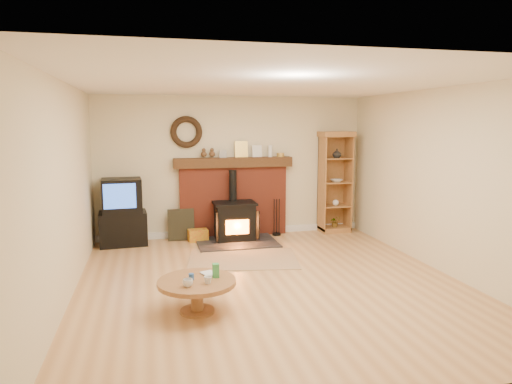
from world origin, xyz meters
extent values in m
plane|color=#B57F4B|center=(0.00, 0.00, 0.00)|extent=(5.50, 5.50, 0.00)
cube|color=beige|center=(0.00, 2.75, 1.30)|extent=(5.00, 0.02, 2.60)
cube|color=beige|center=(0.00, -2.75, 1.30)|extent=(5.00, 0.02, 2.60)
cube|color=beige|center=(-2.50, 0.00, 1.30)|extent=(0.02, 5.50, 2.60)
cube|color=beige|center=(2.50, 0.00, 1.30)|extent=(0.02, 5.50, 2.60)
cube|color=white|center=(0.00, 0.00, 2.60)|extent=(5.00, 5.50, 0.02)
cube|color=white|center=(0.00, 2.73, 0.06)|extent=(5.00, 0.04, 0.12)
torus|color=black|center=(-0.85, 2.69, 1.95)|extent=(0.57, 0.11, 0.57)
cube|color=#993A27|center=(0.00, 2.67, 0.65)|extent=(2.00, 0.15, 1.30)
cube|color=#351E11|center=(0.00, 2.64, 1.39)|extent=(2.20, 0.22, 0.18)
cube|color=#999999|center=(-0.20, 2.65, 1.55)|extent=(0.13, 0.05, 0.14)
cube|color=gold|center=(0.15, 2.67, 1.63)|extent=(0.24, 0.06, 0.30)
cube|color=white|center=(0.45, 2.67, 1.59)|extent=(0.18, 0.05, 0.22)
cylinder|color=white|center=(0.70, 2.65, 1.59)|extent=(0.08, 0.08, 0.22)
cylinder|color=gold|center=(0.90, 2.65, 1.51)|extent=(0.14, 0.14, 0.07)
cube|color=black|center=(-0.05, 2.10, 0.01)|extent=(1.40, 1.00, 0.03)
cube|color=black|center=(-0.05, 2.30, 0.35)|extent=(0.68, 0.49, 0.64)
cube|color=black|center=(-0.05, 2.30, 0.69)|extent=(0.75, 0.54, 0.04)
cylinder|color=black|center=(-0.05, 2.45, 0.99)|extent=(0.14, 0.14, 0.56)
cube|color=orange|center=(-0.05, 2.05, 0.30)|extent=(0.41, 0.02, 0.25)
cube|color=black|center=(-0.37, 2.11, 0.32)|extent=(0.16, 0.22, 0.51)
cube|color=black|center=(0.26, 2.11, 0.32)|extent=(0.16, 0.22, 0.51)
cube|color=brown|center=(-0.15, 1.13, 0.01)|extent=(1.85, 1.42, 0.01)
cube|color=black|center=(-2.00, 2.47, 0.29)|extent=(0.83, 0.60, 0.58)
cube|color=black|center=(-2.00, 2.47, 0.87)|extent=(0.69, 0.59, 0.58)
cube|color=blue|center=(-2.02, 2.19, 0.90)|extent=(0.52, 0.05, 0.42)
cube|color=olive|center=(1.97, 2.53, 0.05)|extent=(0.57, 0.41, 0.10)
cube|color=olive|center=(1.97, 2.73, 0.95)|extent=(0.57, 0.02, 1.80)
cube|color=olive|center=(1.70, 2.53, 0.95)|extent=(0.02, 0.41, 1.80)
cube|color=olive|center=(2.24, 2.53, 0.95)|extent=(0.02, 0.41, 1.80)
cube|color=olive|center=(1.97, 2.53, 1.90)|extent=(0.63, 0.45, 0.10)
cube|color=olive|center=(1.97, 2.53, 0.51)|extent=(0.53, 0.37, 0.02)
cube|color=olive|center=(1.97, 2.53, 0.98)|extent=(0.53, 0.37, 0.02)
cube|color=olive|center=(1.97, 2.53, 1.44)|extent=(0.53, 0.37, 0.02)
imported|color=white|center=(1.97, 2.48, 1.54)|extent=(0.17, 0.17, 0.18)
imported|color=white|center=(1.97, 2.48, 1.01)|extent=(0.22, 0.22, 0.05)
sphere|color=white|center=(1.97, 2.48, 0.58)|extent=(0.12, 0.12, 0.12)
imported|color=#37924A|center=(1.97, 2.48, 0.21)|extent=(0.19, 0.17, 0.22)
cube|color=#C5CB1C|center=(-0.71, 2.40, 0.11)|extent=(0.36, 0.25, 0.22)
cube|color=black|center=(-0.99, 2.55, 0.29)|extent=(0.48, 0.13, 0.57)
cylinder|color=black|center=(0.79, 2.50, 0.02)|extent=(0.16, 0.16, 0.04)
cylinder|color=black|center=(0.74, 2.50, 0.35)|extent=(0.02, 0.02, 0.70)
cylinder|color=black|center=(0.79, 2.50, 0.35)|extent=(0.02, 0.02, 0.70)
cylinder|color=black|center=(0.84, 2.50, 0.35)|extent=(0.02, 0.02, 0.70)
cylinder|color=brown|center=(-1.05, -0.74, 0.01)|extent=(0.39, 0.39, 0.03)
cylinder|color=brown|center=(-1.05, -0.74, 0.18)|extent=(0.14, 0.14, 0.30)
cylinder|color=brown|center=(-1.05, -0.74, 0.35)|extent=(0.88, 0.88, 0.05)
imported|color=white|center=(-1.17, -0.93, 0.42)|extent=(0.11, 0.11, 0.09)
imported|color=white|center=(-0.95, -0.89, 0.42)|extent=(0.09, 0.09, 0.08)
imported|color=#4C331E|center=(-0.96, -0.61, 0.38)|extent=(0.15, 0.20, 0.02)
cylinder|color=#27529A|center=(-1.11, -0.72, 0.41)|extent=(0.06, 0.06, 0.07)
cube|color=#37924A|center=(-0.83, -0.70, 0.46)|extent=(0.07, 0.07, 0.16)
camera|label=1|loc=(-1.53, -5.63, 2.09)|focal=32.00mm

